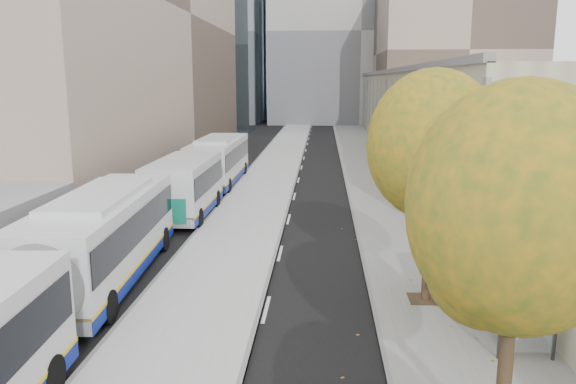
# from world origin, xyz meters

# --- Properties ---
(bus_platform) EXTENTS (4.25, 150.00, 0.15)m
(bus_platform) POSITION_xyz_m (-3.88, 35.00, 0.07)
(bus_platform) COLOR #ABABAB
(bus_platform) RESTS_ON ground
(sidewalk) EXTENTS (4.75, 150.00, 0.08)m
(sidewalk) POSITION_xyz_m (4.12, 35.00, 0.04)
(sidewalk) COLOR gray
(sidewalk) RESTS_ON ground
(building_tan) EXTENTS (18.00, 92.00, 8.00)m
(building_tan) POSITION_xyz_m (15.50, 64.00, 4.00)
(building_tan) COLOR gray
(building_tan) RESTS_ON ground
(building_midrise) EXTENTS (24.00, 46.00, 25.00)m
(building_midrise) POSITION_xyz_m (-22.50, 41.00, 12.50)
(building_midrise) COLOR gray
(building_midrise) RESTS_ON ground
(building_far_block) EXTENTS (30.00, 18.00, 30.00)m
(building_far_block) POSITION_xyz_m (6.00, 96.00, 15.00)
(building_far_block) COLOR #A9A59A
(building_far_block) RESTS_ON ground
(bus_shelter) EXTENTS (1.90, 4.40, 2.53)m
(bus_shelter) POSITION_xyz_m (5.69, 10.96, 2.19)
(bus_shelter) COLOR #383A3F
(bus_shelter) RESTS_ON sidewalk
(tree_b) EXTENTS (4.00, 4.00, 6.97)m
(tree_b) POSITION_xyz_m (3.60, 5.00, 5.04)
(tree_b) COLOR black
(tree_b) RESTS_ON sidewalk
(tree_c) EXTENTS (4.20, 4.20, 7.28)m
(tree_c) POSITION_xyz_m (3.60, 13.00, 5.25)
(tree_c) COLOR black
(tree_c) RESTS_ON sidewalk
(bus_near) EXTENTS (3.77, 19.09, 3.16)m
(bus_near) POSITION_xyz_m (-7.55, 9.95, 1.73)
(bus_near) COLOR silver
(bus_near) RESTS_ON ground
(bus_far) EXTENTS (2.84, 18.89, 3.15)m
(bus_far) POSITION_xyz_m (-7.23, 29.87, 1.72)
(bus_far) COLOR silver
(bus_far) RESTS_ON ground
(distant_car) EXTENTS (1.77, 3.90, 1.30)m
(distant_car) POSITION_xyz_m (-8.08, 44.77, 0.65)
(distant_car) COLOR silver
(distant_car) RESTS_ON ground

